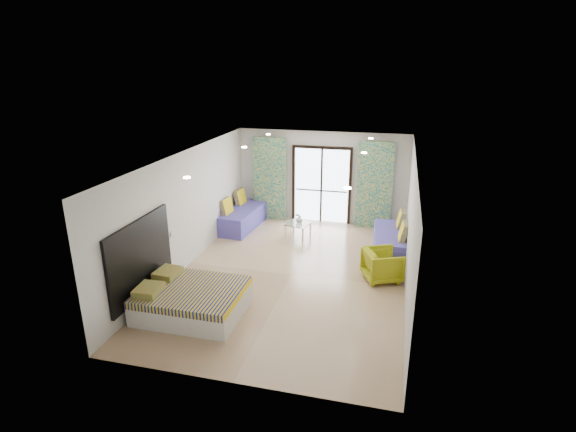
% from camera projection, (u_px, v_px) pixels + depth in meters
% --- Properties ---
extents(floor, '(5.00, 7.50, 0.01)m').
position_uv_depth(floor, '(292.00, 274.00, 10.20)').
color(floor, tan).
rests_on(floor, ground).
extents(ceiling, '(5.00, 7.50, 0.01)m').
position_uv_depth(ceiling, '(292.00, 157.00, 9.31)').
color(ceiling, silver).
rests_on(ceiling, ground).
extents(wall_back, '(5.00, 0.01, 2.70)m').
position_uv_depth(wall_back, '(322.00, 177.00, 13.19)').
color(wall_back, silver).
rests_on(wall_back, ground).
extents(wall_front, '(5.00, 0.01, 2.70)m').
position_uv_depth(wall_front, '(229.00, 304.00, 6.32)').
color(wall_front, silver).
rests_on(wall_front, ground).
extents(wall_left, '(0.01, 7.50, 2.70)m').
position_uv_depth(wall_left, '(186.00, 210.00, 10.33)').
color(wall_left, silver).
rests_on(wall_left, ground).
extents(wall_right, '(0.01, 7.50, 2.70)m').
position_uv_depth(wall_right, '(410.00, 228.00, 9.18)').
color(wall_right, silver).
rests_on(wall_right, ground).
extents(balcony_door, '(1.76, 0.08, 2.28)m').
position_uv_depth(balcony_door, '(322.00, 181.00, 13.19)').
color(balcony_door, black).
rests_on(balcony_door, floor).
extents(balcony_rail, '(1.52, 0.03, 0.04)m').
position_uv_depth(balcony_rail, '(321.00, 191.00, 13.30)').
color(balcony_rail, '#595451').
rests_on(balcony_rail, balcony_door).
extents(curtain_left, '(1.00, 0.10, 2.50)m').
position_uv_depth(curtain_left, '(270.00, 179.00, 13.42)').
color(curtain_left, silver).
rests_on(curtain_left, floor).
extents(curtain_right, '(1.00, 0.10, 2.50)m').
position_uv_depth(curtain_right, '(375.00, 186.00, 12.70)').
color(curtain_right, silver).
rests_on(curtain_right, floor).
extents(downlight_a, '(0.12, 0.12, 0.02)m').
position_uv_depth(downlight_a, '(187.00, 177.00, 7.81)').
color(downlight_a, '#FFE0B2').
rests_on(downlight_a, ceiling).
extents(downlight_b, '(0.12, 0.12, 0.02)m').
position_uv_depth(downlight_b, '(348.00, 188.00, 7.17)').
color(downlight_b, '#FFE0B2').
rests_on(downlight_b, ceiling).
extents(downlight_c, '(0.12, 0.12, 0.02)m').
position_uv_depth(downlight_c, '(244.00, 147.00, 10.56)').
color(downlight_c, '#FFE0B2').
rests_on(downlight_c, ceiling).
extents(downlight_d, '(0.12, 0.12, 0.02)m').
position_uv_depth(downlight_d, '(364.00, 153.00, 9.92)').
color(downlight_d, '#FFE0B2').
rests_on(downlight_d, ceiling).
extents(downlight_e, '(0.12, 0.12, 0.02)m').
position_uv_depth(downlight_e, '(268.00, 134.00, 12.39)').
color(downlight_e, '#FFE0B2').
rests_on(downlight_e, ceiling).
extents(downlight_f, '(0.12, 0.12, 0.02)m').
position_uv_depth(downlight_f, '(371.00, 138.00, 11.75)').
color(downlight_f, '#FFE0B2').
rests_on(downlight_f, ceiling).
extents(headboard, '(0.06, 2.10, 1.50)m').
position_uv_depth(headboard, '(141.00, 258.00, 8.54)').
color(headboard, black).
rests_on(headboard, floor).
extents(switch_plate, '(0.02, 0.10, 0.10)m').
position_uv_depth(switch_plate, '(172.00, 234.00, 9.68)').
color(switch_plate, silver).
rests_on(switch_plate, wall_left).
extents(bed, '(1.90, 1.55, 0.66)m').
position_uv_depth(bed, '(191.00, 300.00, 8.56)').
color(bed, silver).
rests_on(bed, floor).
extents(daybed_left, '(0.92, 2.05, 0.99)m').
position_uv_depth(daybed_left, '(242.00, 217.00, 13.00)').
color(daybed_left, '#4E47AA').
rests_on(daybed_left, floor).
extents(daybed_right, '(0.91, 2.02, 0.97)m').
position_uv_depth(daybed_right, '(390.00, 241.00, 11.29)').
color(daybed_right, '#4E47AA').
rests_on(daybed_right, floor).
extents(coffee_table, '(0.70, 0.70, 0.68)m').
position_uv_depth(coffee_table, '(298.00, 225.00, 12.27)').
color(coffee_table, silver).
rests_on(coffee_table, floor).
extents(vase, '(0.24, 0.25, 0.20)m').
position_uv_depth(vase, '(299.00, 219.00, 12.29)').
color(vase, white).
rests_on(vase, coffee_table).
extents(armchair, '(0.94, 0.97, 0.77)m').
position_uv_depth(armchair, '(382.00, 264.00, 9.84)').
color(armchair, '#9EA315').
rests_on(armchair, floor).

